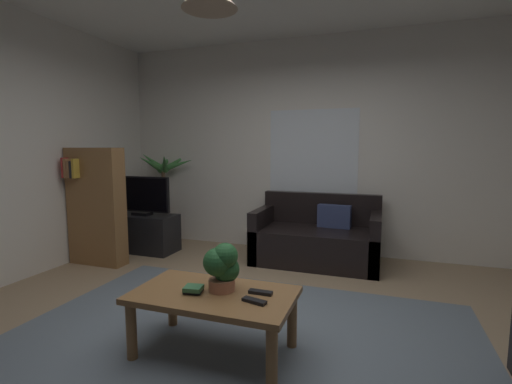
{
  "coord_description": "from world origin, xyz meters",
  "views": [
    {
      "loc": [
        0.93,
        -2.38,
        1.39
      ],
      "look_at": [
        0.0,
        0.3,
        1.05
      ],
      "focal_mm": 25.51,
      "sensor_mm": 36.0,
      "label": 1
    }
  ],
  "objects_px": {
    "tv": "(141,195)",
    "bookshelf_corner": "(96,206)",
    "potted_palm_corner": "(164,197)",
    "couch_under_window": "(317,240)",
    "coffee_table": "(214,302)",
    "book_on_table_0": "(193,291)",
    "book_on_table_1": "(193,288)",
    "remote_on_table_1": "(260,292)",
    "potted_plant_on_table": "(222,265)",
    "tv_stand": "(144,233)",
    "remote_on_table_0": "(254,301)"
  },
  "relations": [
    {
      "from": "tv",
      "to": "bookshelf_corner",
      "type": "relative_size",
      "value": 0.6
    },
    {
      "from": "potted_palm_corner",
      "to": "bookshelf_corner",
      "type": "height_order",
      "value": "bookshelf_corner"
    },
    {
      "from": "couch_under_window",
      "to": "bookshelf_corner",
      "type": "height_order",
      "value": "bookshelf_corner"
    },
    {
      "from": "coffee_table",
      "to": "book_on_table_0",
      "type": "bearing_deg",
      "value": -159.11
    },
    {
      "from": "couch_under_window",
      "to": "bookshelf_corner",
      "type": "xyz_separation_m",
      "value": [
        -2.49,
        -0.93,
        0.44
      ]
    },
    {
      "from": "book_on_table_1",
      "to": "remote_on_table_1",
      "type": "xyz_separation_m",
      "value": [
        0.43,
        0.13,
        -0.02
      ]
    },
    {
      "from": "potted_plant_on_table",
      "to": "tv_stand",
      "type": "distance_m",
      "value": 2.81
    },
    {
      "from": "remote_on_table_1",
      "to": "tv_stand",
      "type": "height_order",
      "value": "tv_stand"
    },
    {
      "from": "tv",
      "to": "potted_palm_corner",
      "type": "relative_size",
      "value": 0.61
    },
    {
      "from": "remote_on_table_1",
      "to": "coffee_table",
      "type": "bearing_deg",
      "value": -76.15
    },
    {
      "from": "couch_under_window",
      "to": "tv_stand",
      "type": "height_order",
      "value": "couch_under_window"
    },
    {
      "from": "book_on_table_0",
      "to": "remote_on_table_1",
      "type": "height_order",
      "value": "remote_on_table_1"
    },
    {
      "from": "remote_on_table_0",
      "to": "tv",
      "type": "distance_m",
      "value": 3.07
    },
    {
      "from": "bookshelf_corner",
      "to": "coffee_table",
      "type": "bearing_deg",
      "value": -30.89
    },
    {
      "from": "remote_on_table_0",
      "to": "remote_on_table_1",
      "type": "relative_size",
      "value": 1.0
    },
    {
      "from": "book_on_table_0",
      "to": "tv",
      "type": "xyz_separation_m",
      "value": [
        -1.87,
        1.98,
        0.33
      ]
    },
    {
      "from": "book_on_table_1",
      "to": "potted_palm_corner",
      "type": "xyz_separation_m",
      "value": [
        -1.89,
        2.56,
        0.21
      ]
    },
    {
      "from": "remote_on_table_1",
      "to": "potted_plant_on_table",
      "type": "relative_size",
      "value": 0.48
    },
    {
      "from": "remote_on_table_1",
      "to": "potted_palm_corner",
      "type": "distance_m",
      "value": 3.37
    },
    {
      "from": "couch_under_window",
      "to": "potted_plant_on_table",
      "type": "height_order",
      "value": "couch_under_window"
    },
    {
      "from": "book_on_table_0",
      "to": "remote_on_table_1",
      "type": "relative_size",
      "value": 0.74
    },
    {
      "from": "potted_palm_corner",
      "to": "potted_plant_on_table",
      "type": "bearing_deg",
      "value": -50.02
    },
    {
      "from": "couch_under_window",
      "to": "bookshelf_corner",
      "type": "relative_size",
      "value": 1.06
    },
    {
      "from": "tv",
      "to": "book_on_table_1",
      "type": "bearing_deg",
      "value": -46.73
    },
    {
      "from": "book_on_table_0",
      "to": "remote_on_table_0",
      "type": "height_order",
      "value": "remote_on_table_0"
    },
    {
      "from": "tv",
      "to": "potted_palm_corner",
      "type": "distance_m",
      "value": 0.58
    },
    {
      "from": "book_on_table_1",
      "to": "remote_on_table_1",
      "type": "distance_m",
      "value": 0.45
    },
    {
      "from": "remote_on_table_0",
      "to": "couch_under_window",
      "type": "bearing_deg",
      "value": -166.68
    },
    {
      "from": "couch_under_window",
      "to": "coffee_table",
      "type": "height_order",
      "value": "couch_under_window"
    },
    {
      "from": "remote_on_table_1",
      "to": "potted_palm_corner",
      "type": "xyz_separation_m",
      "value": [
        -2.32,
        2.43,
        0.23
      ]
    },
    {
      "from": "remote_on_table_0",
      "to": "tv_stand",
      "type": "height_order",
      "value": "tv_stand"
    },
    {
      "from": "coffee_table",
      "to": "potted_plant_on_table",
      "type": "relative_size",
      "value": 3.26
    },
    {
      "from": "couch_under_window",
      "to": "book_on_table_0",
      "type": "height_order",
      "value": "couch_under_window"
    },
    {
      "from": "couch_under_window",
      "to": "remote_on_table_1",
      "type": "relative_size",
      "value": 9.3
    },
    {
      "from": "potted_plant_on_table",
      "to": "bookshelf_corner",
      "type": "bearing_deg",
      "value": 150.46
    },
    {
      "from": "remote_on_table_1",
      "to": "bookshelf_corner",
      "type": "distance_m",
      "value": 2.78
    },
    {
      "from": "bookshelf_corner",
      "to": "book_on_table_1",
      "type": "bearing_deg",
      "value": -33.52
    },
    {
      "from": "potted_palm_corner",
      "to": "bookshelf_corner",
      "type": "distance_m",
      "value": 1.21
    },
    {
      "from": "tv_stand",
      "to": "tv",
      "type": "height_order",
      "value": "tv"
    },
    {
      "from": "tv",
      "to": "remote_on_table_1",
      "type": "bearing_deg",
      "value": -38.89
    },
    {
      "from": "remote_on_table_1",
      "to": "potted_plant_on_table",
      "type": "distance_m",
      "value": 0.31
    },
    {
      "from": "couch_under_window",
      "to": "book_on_table_1",
      "type": "height_order",
      "value": "couch_under_window"
    },
    {
      "from": "coffee_table",
      "to": "potted_palm_corner",
      "type": "bearing_deg",
      "value": 128.85
    },
    {
      "from": "book_on_table_1",
      "to": "tv",
      "type": "bearing_deg",
      "value": 133.27
    },
    {
      "from": "potted_palm_corner",
      "to": "coffee_table",
      "type": "bearing_deg",
      "value": -51.15
    },
    {
      "from": "coffee_table",
      "to": "bookshelf_corner",
      "type": "relative_size",
      "value": 0.78
    },
    {
      "from": "tv",
      "to": "tv_stand",
      "type": "bearing_deg",
      "value": 90.0
    },
    {
      "from": "potted_plant_on_table",
      "to": "bookshelf_corner",
      "type": "distance_m",
      "value": 2.56
    },
    {
      "from": "potted_plant_on_table",
      "to": "tv",
      "type": "height_order",
      "value": "tv"
    },
    {
      "from": "book_on_table_1",
      "to": "remote_on_table_1",
      "type": "bearing_deg",
      "value": 17.47
    }
  ]
}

